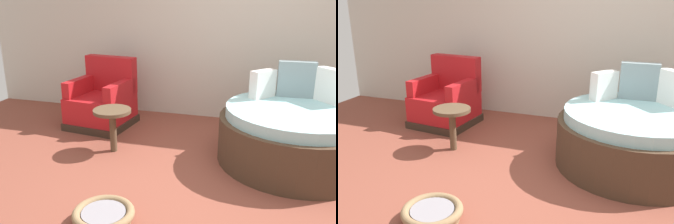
# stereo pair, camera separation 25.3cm
# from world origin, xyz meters

# --- Properties ---
(ground_plane) EXTENTS (8.00, 8.00, 0.02)m
(ground_plane) POSITION_xyz_m (0.00, 0.00, -0.01)
(ground_plane) COLOR brown
(back_wall) EXTENTS (8.00, 0.12, 2.66)m
(back_wall) POSITION_xyz_m (0.00, 2.22, 1.33)
(back_wall) COLOR beige
(back_wall) RESTS_ON ground_plane
(round_daybed) EXTENTS (1.64, 1.64, 1.05)m
(round_daybed) POSITION_xyz_m (0.79, 0.89, 0.32)
(round_daybed) COLOR #473323
(round_daybed) RESTS_ON ground_plane
(red_armchair) EXTENTS (0.88, 0.88, 0.94)m
(red_armchair) POSITION_xyz_m (-1.75, 1.40, 0.33)
(red_armchair) COLOR #38281E
(red_armchair) RESTS_ON ground_plane
(pet_basket) EXTENTS (0.51, 0.51, 0.13)m
(pet_basket) POSITION_xyz_m (-0.72, -0.76, 0.07)
(pet_basket) COLOR #8E704C
(pet_basket) RESTS_ON ground_plane
(side_table) EXTENTS (0.44, 0.44, 0.52)m
(side_table) POSITION_xyz_m (-1.24, 0.59, 0.43)
(side_table) COLOR brown
(side_table) RESTS_ON ground_plane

